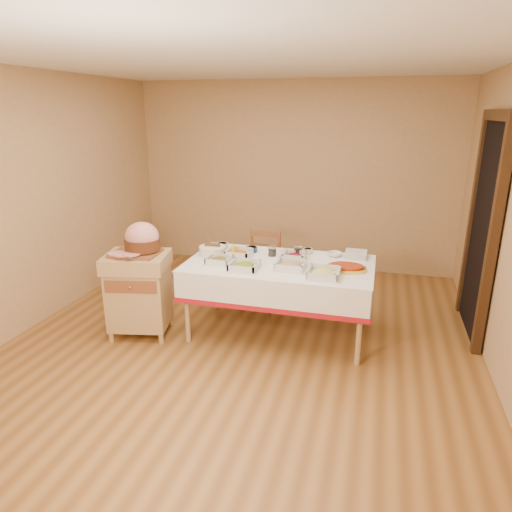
{
  "coord_description": "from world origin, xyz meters",
  "views": [
    {
      "loc": [
        1.2,
        -3.86,
        2.19
      ],
      "look_at": [
        0.09,
        0.2,
        0.84
      ],
      "focal_mm": 32.0,
      "sensor_mm": 36.0,
      "label": 1
    }
  ],
  "objects_px": {
    "plate_stack": "(356,254)",
    "preserve_jar_left": "(272,251)",
    "brass_platter": "(346,268)",
    "dining_table": "(279,278)",
    "dining_chair": "(262,268)",
    "mustard_bottle": "(234,251)",
    "bread_basket": "(212,251)",
    "preserve_jar_right": "(298,251)",
    "butcher_cart": "(139,289)",
    "ham_on_board": "(141,241)"
  },
  "relations": [
    {
      "from": "preserve_jar_right",
      "to": "brass_platter",
      "type": "height_order",
      "value": "preserve_jar_right"
    },
    {
      "from": "ham_on_board",
      "to": "plate_stack",
      "type": "bearing_deg",
      "value": 19.69
    },
    {
      "from": "butcher_cart",
      "to": "brass_platter",
      "type": "height_order",
      "value": "butcher_cart"
    },
    {
      "from": "preserve_jar_right",
      "to": "brass_platter",
      "type": "relative_size",
      "value": 0.31
    },
    {
      "from": "mustard_bottle",
      "to": "brass_platter",
      "type": "bearing_deg",
      "value": -3.12
    },
    {
      "from": "bread_basket",
      "to": "plate_stack",
      "type": "distance_m",
      "value": 1.47
    },
    {
      "from": "dining_table",
      "to": "ham_on_board",
      "type": "relative_size",
      "value": 3.81
    },
    {
      "from": "dining_table",
      "to": "bread_basket",
      "type": "bearing_deg",
      "value": 175.96
    },
    {
      "from": "preserve_jar_left",
      "to": "dining_chair",
      "type": "bearing_deg",
      "value": 116.83
    },
    {
      "from": "mustard_bottle",
      "to": "brass_platter",
      "type": "distance_m",
      "value": 1.14
    },
    {
      "from": "brass_platter",
      "to": "plate_stack",
      "type": "bearing_deg",
      "value": 81.51
    },
    {
      "from": "brass_platter",
      "to": "dining_table",
      "type": "bearing_deg",
      "value": 176.67
    },
    {
      "from": "butcher_cart",
      "to": "dining_chair",
      "type": "relative_size",
      "value": 0.97
    },
    {
      "from": "dining_table",
      "to": "dining_chair",
      "type": "relative_size",
      "value": 2.07
    },
    {
      "from": "dining_table",
      "to": "dining_chair",
      "type": "xyz_separation_m",
      "value": [
        -0.35,
        0.65,
        -0.15
      ]
    },
    {
      "from": "dining_table",
      "to": "mustard_bottle",
      "type": "distance_m",
      "value": 0.54
    },
    {
      "from": "dining_table",
      "to": "brass_platter",
      "type": "bearing_deg",
      "value": -3.33
    },
    {
      "from": "dining_chair",
      "to": "plate_stack",
      "type": "height_order",
      "value": "dining_chair"
    },
    {
      "from": "preserve_jar_right",
      "to": "plate_stack",
      "type": "height_order",
      "value": "preserve_jar_right"
    },
    {
      "from": "mustard_bottle",
      "to": "dining_table",
      "type": "bearing_deg",
      "value": -2.84
    },
    {
      "from": "ham_on_board",
      "to": "brass_platter",
      "type": "bearing_deg",
      "value": 8.94
    },
    {
      "from": "ham_on_board",
      "to": "butcher_cart",
      "type": "bearing_deg",
      "value": -141.98
    },
    {
      "from": "preserve_jar_left",
      "to": "mustard_bottle",
      "type": "xyz_separation_m",
      "value": [
        -0.36,
        -0.18,
        0.02
      ]
    },
    {
      "from": "dining_chair",
      "to": "brass_platter",
      "type": "bearing_deg",
      "value": -34.41
    },
    {
      "from": "brass_platter",
      "to": "preserve_jar_right",
      "type": "bearing_deg",
      "value": 148.9
    },
    {
      "from": "dining_chair",
      "to": "preserve_jar_left",
      "type": "height_order",
      "value": "dining_chair"
    },
    {
      "from": "preserve_jar_right",
      "to": "ham_on_board",
      "type": "bearing_deg",
      "value": -156.66
    },
    {
      "from": "ham_on_board",
      "to": "mustard_bottle",
      "type": "height_order",
      "value": "ham_on_board"
    },
    {
      "from": "butcher_cart",
      "to": "mustard_bottle",
      "type": "xyz_separation_m",
      "value": [
        0.87,
        0.41,
        0.35
      ]
    },
    {
      "from": "butcher_cart",
      "to": "dining_chair",
      "type": "bearing_deg",
      "value": 45.73
    },
    {
      "from": "bread_basket",
      "to": "plate_stack",
      "type": "height_order",
      "value": "bread_basket"
    },
    {
      "from": "dining_table",
      "to": "plate_stack",
      "type": "height_order",
      "value": "plate_stack"
    },
    {
      "from": "plate_stack",
      "to": "dining_chair",
      "type": "bearing_deg",
      "value": 165.71
    },
    {
      "from": "ham_on_board",
      "to": "brass_platter",
      "type": "height_order",
      "value": "ham_on_board"
    },
    {
      "from": "bread_basket",
      "to": "mustard_bottle",
      "type": "bearing_deg",
      "value": -6.48
    },
    {
      "from": "dining_table",
      "to": "brass_platter",
      "type": "height_order",
      "value": "brass_platter"
    },
    {
      "from": "dining_table",
      "to": "brass_platter",
      "type": "relative_size",
      "value": 4.9
    },
    {
      "from": "ham_on_board",
      "to": "plate_stack",
      "type": "height_order",
      "value": "ham_on_board"
    },
    {
      "from": "preserve_jar_right",
      "to": "brass_platter",
      "type": "xyz_separation_m",
      "value": [
        0.52,
        -0.31,
        -0.03
      ]
    },
    {
      "from": "mustard_bottle",
      "to": "bread_basket",
      "type": "xyz_separation_m",
      "value": [
        -0.24,
        0.03,
        -0.02
      ]
    },
    {
      "from": "ham_on_board",
      "to": "brass_platter",
      "type": "xyz_separation_m",
      "value": [
        1.95,
        0.31,
        -0.2
      ]
    },
    {
      "from": "butcher_cart",
      "to": "dining_table",
      "type": "bearing_deg",
      "value": 15.83
    },
    {
      "from": "dining_table",
      "to": "butcher_cart",
      "type": "relative_size",
      "value": 2.14
    },
    {
      "from": "plate_stack",
      "to": "preserve_jar_left",
      "type": "bearing_deg",
      "value": -168.03
    },
    {
      "from": "preserve_jar_right",
      "to": "plate_stack",
      "type": "bearing_deg",
      "value": 9.94
    },
    {
      "from": "dining_chair",
      "to": "mustard_bottle",
      "type": "relative_size",
      "value": 5.48
    },
    {
      "from": "preserve_jar_right",
      "to": "brass_platter",
      "type": "distance_m",
      "value": 0.61
    },
    {
      "from": "dining_chair",
      "to": "brass_platter",
      "type": "relative_size",
      "value": 2.37
    },
    {
      "from": "bread_basket",
      "to": "brass_platter",
      "type": "bearing_deg",
      "value": -3.7
    },
    {
      "from": "dining_table",
      "to": "preserve_jar_right",
      "type": "bearing_deg",
      "value": 64.15
    }
  ]
}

